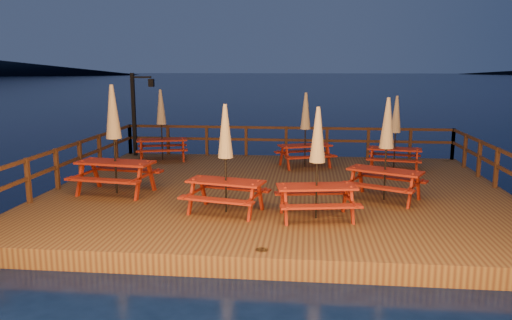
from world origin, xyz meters
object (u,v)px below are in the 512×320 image
Objects in this scene: picnic_table_2 at (395,132)px; picnic_table_1 at (386,148)px; lamp_post at (138,107)px; picnic_table_0 at (305,129)px.

picnic_table_1 is at bearing -91.80° from picnic_table_2.
picnic_table_2 is (8.89, -1.77, -0.58)m from lamp_post.
picnic_table_1 is 1.07× the size of picnic_table_2.
picnic_table_2 is at bearing -11.27° from lamp_post.
picnic_table_2 is (2.81, -0.26, -0.04)m from picnic_table_0.
picnic_table_1 is 3.76m from picnic_table_2.
lamp_post is 9.74m from picnic_table_1.
lamp_post is at bearing 172.72° from picnic_table_1.
picnic_table_2 is at bearing 103.99° from picnic_table_1.
picnic_table_1 reaches higher than picnic_table_0.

